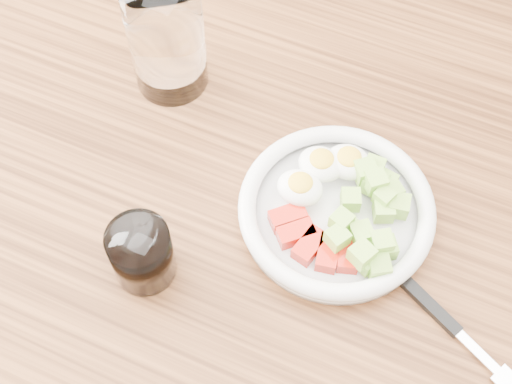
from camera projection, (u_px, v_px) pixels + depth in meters
dining_table at (260, 253)px, 0.89m from camera, size 1.50×0.90×0.77m
bowl at (338, 208)px, 0.78m from camera, size 0.22×0.22×0.05m
fork at (443, 319)px, 0.74m from camera, size 0.19×0.10×0.01m
water_glass at (166, 34)px, 0.83m from camera, size 0.09×0.09×0.16m
coffee_glass at (142, 254)px, 0.74m from camera, size 0.07×0.07×0.08m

